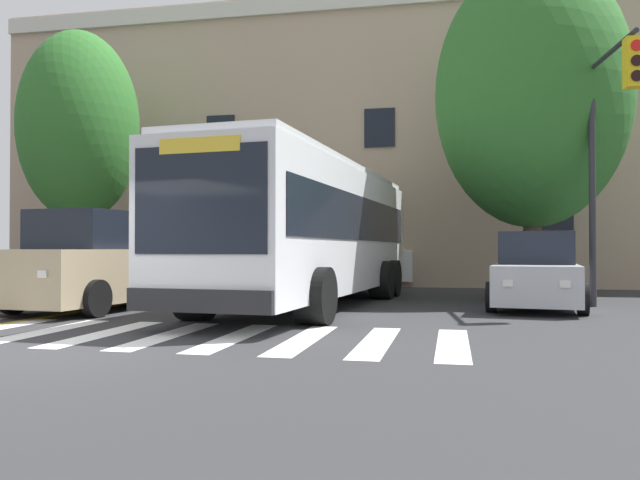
{
  "coord_description": "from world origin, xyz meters",
  "views": [
    {
      "loc": [
        5.25,
        -7.38,
        1.37
      ],
      "look_at": [
        2.56,
        6.2,
        1.57
      ],
      "focal_mm": 35.0,
      "sensor_mm": 36.0,
      "label": 1
    }
  ],
  "objects": [
    {
      "name": "crosswalk",
      "position": [
        0.43,
        1.83,
        0.0
      ],
      "size": [
        10.4,
        3.33,
        0.01
      ],
      "color": "white",
      "rests_on": "ground"
    },
    {
      "name": "lane_line_yellow_outer",
      "position": [
        -2.49,
        15.83,
        0.0
      ],
      "size": [
        0.12,
        36.0,
        0.01
      ],
      "primitive_type": "cube",
      "color": "gold",
      "rests_on": "ground"
    },
    {
      "name": "street_tree_curbside_small",
      "position": [
        -6.68,
        11.4,
        5.44
      ],
      "size": [
        4.03,
        4.21,
        8.65
      ],
      "color": "#4C3D2D",
      "rests_on": "ground"
    },
    {
      "name": "ground_plane",
      "position": [
        0.0,
        0.0,
        0.0
      ],
      "size": [
        120.0,
        120.0,
        0.0
      ],
      "primitive_type": "plane",
      "color": "#303033"
    },
    {
      "name": "car_silver_far_lane",
      "position": [
        7.37,
        7.83,
        0.8
      ],
      "size": [
        2.51,
        4.78,
        1.76
      ],
      "color": "#B7BABF",
      "rests_on": "ground"
    },
    {
      "name": "car_tan_near_lane",
      "position": [
        -2.38,
        5.64,
        1.05
      ],
      "size": [
        2.73,
        5.34,
        2.2
      ],
      "color": "tan",
      "rests_on": "ground"
    },
    {
      "name": "city_bus",
      "position": [
        2.14,
        7.22,
        1.81
      ],
      "size": [
        3.78,
        11.44,
        3.36
      ],
      "color": "white",
      "rests_on": "ground"
    },
    {
      "name": "street_tree_curbside_large",
      "position": [
        7.67,
        10.67,
        5.65
      ],
      "size": [
        6.92,
        7.05,
        9.37
      ],
      "color": "#4C3D2D",
      "rests_on": "ground"
    },
    {
      "name": "building_facade",
      "position": [
        3.0,
        19.89,
        5.41
      ],
      "size": [
        30.16,
        9.94,
        10.82
      ],
      "color": "tan",
      "rests_on": "ground"
    },
    {
      "name": "lane_line_yellow_inner",
      "position": [
        -2.65,
        15.83,
        0.0
      ],
      "size": [
        0.12,
        36.0,
        0.01
      ],
      "primitive_type": "cube",
      "color": "gold",
      "rests_on": "ground"
    },
    {
      "name": "car_white_behind_bus",
      "position": [
        3.06,
        17.14,
        1.04
      ],
      "size": [
        2.45,
        5.05,
        2.19
      ],
      "color": "white",
      "rests_on": "ground"
    },
    {
      "name": "traffic_light_near_corner",
      "position": [
        8.82,
        7.35,
        4.02
      ],
      "size": [
        0.51,
        2.7,
        5.99
      ],
      "color": "#28282D",
      "rests_on": "ground"
    }
  ]
}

